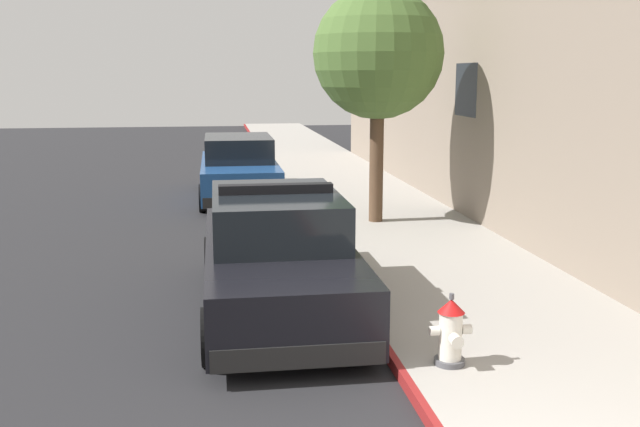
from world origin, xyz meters
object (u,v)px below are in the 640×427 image
Objects in this scene: street_tree at (378,54)px; police_cruiser at (277,255)px; parked_car_silver_ahead at (239,169)px; fire_hydrant at (451,332)px.

police_cruiser is at bearing -116.45° from street_tree.
parked_car_silver_ahead is 1.04× the size of street_tree.
street_tree reaches higher than parked_car_silver_ahead.
fire_hydrant is (1.76, -11.24, -0.26)m from parked_car_silver_ahead.
fire_hydrant is (1.57, -2.39, -0.26)m from police_cruiser.
police_cruiser is 2.88m from fire_hydrant.
street_tree is at bearing -56.09° from parked_car_silver_ahead.
police_cruiser is 1.04× the size of street_tree.
street_tree is at bearing 63.55° from police_cruiser.
parked_car_silver_ahead is at bearing 98.90° from fire_hydrant.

